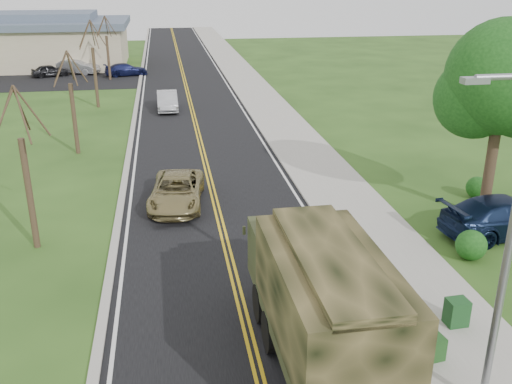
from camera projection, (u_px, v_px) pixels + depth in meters
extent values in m
cube|color=black|center=(187.00, 89.00, 50.02)|extent=(8.00, 120.00, 0.01)
cube|color=#9E998E|center=(234.00, 87.00, 50.62)|extent=(0.30, 120.00, 0.12)
cube|color=#9E998E|center=(253.00, 87.00, 50.89)|extent=(3.20, 120.00, 0.10)
cube|color=#9E998E|center=(139.00, 90.00, 49.39)|extent=(0.30, 120.00, 0.10)
cylinder|color=gray|center=(508.00, 257.00, 12.04)|extent=(0.18, 0.18, 8.00)
cylinder|color=gray|center=(510.00, 77.00, 10.58)|extent=(1.40, 0.12, 0.12)
cube|color=gray|center=(475.00, 80.00, 10.49)|extent=(0.50, 0.22, 0.12)
cylinder|color=#38281C|center=(491.00, 159.00, 23.13)|extent=(0.44, 0.44, 5.04)
sphere|color=#143F12|center=(504.00, 77.00, 21.93)|extent=(4.50, 4.50, 4.50)
sphere|color=#143F12|center=(475.00, 98.00, 22.60)|extent=(3.24, 3.24, 3.24)
cylinder|color=#38281C|center=(30.00, 195.00, 20.60)|extent=(0.24, 0.24, 4.20)
cylinder|color=#38281C|center=(32.00, 111.00, 19.70)|extent=(1.01, 0.33, 1.90)
cylinder|color=#38281C|center=(22.00, 111.00, 20.11)|extent=(0.13, 1.29, 1.74)
cylinder|color=#38281C|center=(4.00, 112.00, 19.60)|extent=(0.98, 0.43, 1.90)
cylinder|color=#38281C|center=(2.00, 118.00, 19.04)|extent=(0.79, 1.05, 1.77)
cylinder|color=#38281C|center=(22.00, 115.00, 19.17)|extent=(0.58, 0.90, 1.90)
cylinder|color=#38281C|center=(74.00, 119.00, 31.69)|extent=(0.24, 0.24, 3.96)
cylinder|color=#38281C|center=(77.00, 67.00, 30.84)|extent=(0.96, 0.32, 1.79)
cylinder|color=#38281C|center=(71.00, 67.00, 31.23)|extent=(0.12, 1.22, 1.65)
cylinder|color=#38281C|center=(60.00, 67.00, 30.75)|extent=(0.93, 0.41, 1.79)
cylinder|color=#38281C|center=(60.00, 70.00, 30.22)|extent=(0.75, 0.99, 1.67)
cylinder|color=#38281C|center=(72.00, 68.00, 30.34)|extent=(0.55, 0.85, 1.80)
cylinder|color=#38281C|center=(95.00, 78.00, 42.66)|extent=(0.24, 0.24, 4.44)
cylinder|color=#38281C|center=(98.00, 34.00, 41.70)|extent=(1.07, 0.35, 2.00)
cylinder|color=#38281C|center=(93.00, 34.00, 42.14)|extent=(0.13, 1.36, 1.84)
cylinder|color=#38281C|center=(84.00, 34.00, 41.60)|extent=(1.03, 0.46, 2.00)
cylinder|color=#38281C|center=(85.00, 36.00, 41.01)|extent=(0.83, 1.10, 1.87)
cylinder|color=#38281C|center=(94.00, 34.00, 41.14)|extent=(0.61, 0.95, 2.01)
cylinder|color=#38281C|center=(108.00, 58.00, 53.77)|extent=(0.24, 0.24, 4.08)
cylinder|color=#38281C|center=(111.00, 26.00, 52.90)|extent=(0.99, 0.33, 1.84)
cylinder|color=#38281C|center=(106.00, 26.00, 53.30)|extent=(0.13, 1.25, 1.69)
cylinder|color=#38281C|center=(101.00, 26.00, 52.80)|extent=(0.95, 0.42, 1.85)
cylinder|color=#38281C|center=(101.00, 27.00, 52.26)|extent=(0.77, 1.02, 1.72)
cylinder|color=#38281C|center=(108.00, 26.00, 52.38)|extent=(0.57, 0.88, 1.85)
cube|color=tan|center=(30.00, 47.00, 61.62)|extent=(20.00, 12.00, 4.20)
cube|color=#475466|center=(27.00, 24.00, 60.75)|extent=(21.00, 13.00, 0.70)
cube|color=#475466|center=(26.00, 17.00, 60.50)|extent=(14.00, 8.00, 0.90)
cube|color=black|center=(78.00, 81.00, 54.06)|extent=(18.00, 10.00, 0.02)
cylinder|color=black|center=(271.00, 332.00, 15.34)|extent=(0.38, 1.14, 1.13)
cylinder|color=black|center=(348.00, 324.00, 15.69)|extent=(0.38, 1.14, 1.13)
cylinder|color=black|center=(262.00, 303.00, 16.67)|extent=(0.38, 1.14, 1.13)
cylinder|color=black|center=(333.00, 296.00, 17.02)|extent=(0.38, 1.14, 1.13)
cube|color=#343A1F|center=(317.00, 325.00, 14.76)|extent=(2.58, 7.26, 0.36)
cube|color=#343A1F|center=(294.00, 249.00, 16.86)|extent=(2.50, 2.00, 1.44)
cube|color=black|center=(287.00, 230.00, 17.64)|extent=(2.27, 0.12, 0.72)
cube|color=#343A1F|center=(327.00, 336.00, 13.86)|extent=(2.66, 5.50, 0.15)
cube|color=black|center=(329.00, 298.00, 13.47)|extent=(2.66, 5.50, 2.06)
cube|color=black|center=(332.00, 257.00, 13.08)|extent=(1.73, 5.49, 0.26)
imported|color=#938553|center=(177.00, 191.00, 24.97)|extent=(2.77, 4.99, 1.32)
imported|color=silver|center=(167.00, 101.00, 42.29)|extent=(1.53, 4.23, 1.39)
imported|color=#0D1933|center=(506.00, 216.00, 22.11)|extent=(5.54, 2.83, 1.54)
cube|color=#19461D|center=(457.00, 312.00, 16.35)|extent=(0.63, 0.53, 0.80)
cube|color=#1D491A|center=(433.00, 348.00, 14.92)|extent=(0.61, 0.53, 0.65)
imported|color=black|center=(50.00, 71.00, 55.87)|extent=(3.76, 2.46, 1.19)
imported|color=#9F9FA4|center=(77.00, 67.00, 57.40)|extent=(4.74, 3.14, 1.48)
imported|color=#10153E|center=(126.00, 70.00, 56.43)|extent=(4.45, 2.67, 1.21)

